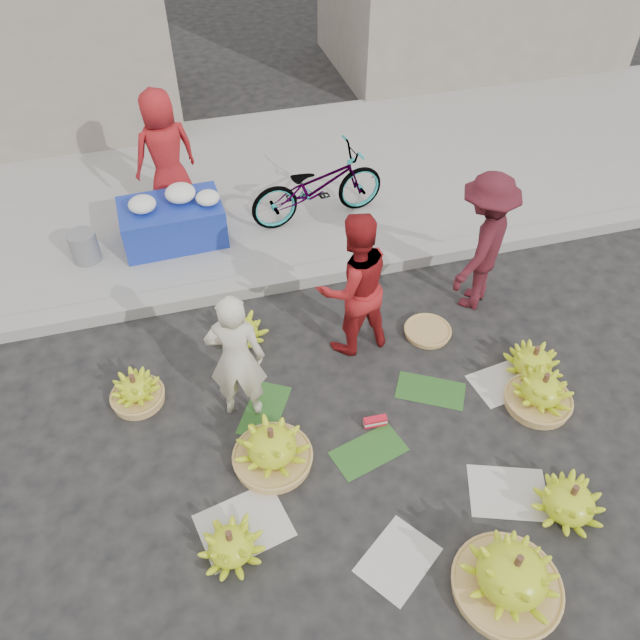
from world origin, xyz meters
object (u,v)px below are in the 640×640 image
object	(u,v)px
bicycle	(318,186)
banana_bunch_0	(272,448)
flower_table	(173,220)
vendor_cream	(236,358)
banana_bunch_4	(541,392)

from	to	relation	value
bicycle	banana_bunch_0	bearing A→B (deg)	151.23
flower_table	bicycle	distance (m)	1.79
banana_bunch_0	bicycle	size ratio (longest dim) A/B	0.40
banana_bunch_0	vendor_cream	bearing A→B (deg)	102.95
banana_bunch_4	vendor_cream	distance (m)	2.83
banana_bunch_4	bicycle	distance (m)	3.61
banana_bunch_0	banana_bunch_4	bearing A→B (deg)	-1.19
banana_bunch_0	bicycle	bearing A→B (deg)	68.37
vendor_cream	bicycle	bearing A→B (deg)	-103.49
banana_bunch_4	bicycle	xyz separation A→B (m)	(-1.24, 3.36, 0.39)
banana_bunch_4	flower_table	distance (m)	4.53
vendor_cream	banana_bunch_4	bearing A→B (deg)	-179.25
banana_bunch_0	flower_table	distance (m)	3.35
banana_bunch_0	bicycle	world-z (taller)	bicycle
banana_bunch_0	banana_bunch_4	distance (m)	2.55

